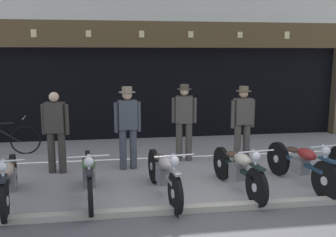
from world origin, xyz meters
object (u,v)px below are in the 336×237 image
object	(u,v)px
motorcycle_center_left	(164,173)
advert_board_near	(58,75)
motorcycle_center	(238,169)
salesman_left	(56,129)
shopkeeper_center	(128,124)
advert_board_far	(23,77)
salesman_right	(184,119)
assistant_far_right	(243,121)
leaning_bicycle	(1,140)
motorcycle_far_left	(9,179)
motorcycle_left	(89,175)
motorcycle_center_right	(301,164)

from	to	relation	value
motorcycle_center_left	advert_board_near	world-z (taller)	advert_board_near
motorcycle_center	salesman_left	bearing A→B (deg)	-33.03
shopkeeper_center	advert_board_far	world-z (taller)	advert_board_far
advert_board_far	advert_board_near	bearing A→B (deg)	-0.01
shopkeeper_center	advert_board_near	distance (m)	3.59
motorcycle_center	advert_board_near	distance (m)	6.06
shopkeeper_center	salesman_right	xyz separation A→B (m)	(1.29, 0.45, -0.01)
assistant_far_right	motorcycle_center_left	bearing A→B (deg)	33.78
shopkeeper_center	leaning_bicycle	world-z (taller)	shopkeeper_center
motorcycle_center_left	salesman_right	size ratio (longest dim) A/B	1.19
motorcycle_far_left	advert_board_near	xyz separation A→B (m)	(0.17, 4.60, 1.42)
motorcycle_left	motorcycle_center	world-z (taller)	motorcycle_left
motorcycle_left	shopkeeper_center	xyz separation A→B (m)	(0.71, 1.62, 0.55)
motorcycle_far_left	salesman_right	world-z (taller)	salesman_right
motorcycle_far_left	motorcycle_center	world-z (taller)	motorcycle_far_left
advert_board_near	salesman_left	bearing A→B (deg)	-83.32
salesman_left	shopkeeper_center	distance (m)	1.46
shopkeeper_center	motorcycle_far_left	bearing A→B (deg)	31.88
motorcycle_center_left	advert_board_near	distance (m)	5.39
assistant_far_right	motorcycle_left	bearing A→B (deg)	20.28
motorcycle_center	salesman_left	world-z (taller)	salesman_left
advert_board_near	advert_board_far	distance (m)	0.93
motorcycle_left	salesman_right	bearing A→B (deg)	-139.29
motorcycle_center_left	salesman_left	distance (m)	2.62
motorcycle_center_left	salesman_right	distance (m)	2.31
motorcycle_center_right	salesman_right	size ratio (longest dim) A/B	1.16
motorcycle_center_right	salesman_right	world-z (taller)	salesman_right
assistant_far_right	advert_board_far	xyz separation A→B (m)	(-5.27, 2.91, 0.85)
motorcycle_center_left	assistant_far_right	distance (m)	2.69
motorcycle_left	leaning_bicycle	bearing A→B (deg)	-59.26
motorcycle_center_right	advert_board_far	xyz separation A→B (m)	(-5.84, 4.51, 1.37)
motorcycle_center	advert_board_near	bearing A→B (deg)	-59.00
motorcycle_left	advert_board_near	world-z (taller)	advert_board_near
salesman_left	advert_board_far	distance (m)	3.40
motorcycle_left	advert_board_far	xyz separation A→B (m)	(-2.03, 4.60, 1.37)
assistant_far_right	advert_board_near	size ratio (longest dim) A/B	1.89
shopkeeper_center	advert_board_near	bearing A→B (deg)	-66.01
shopkeeper_center	advert_board_far	bearing A→B (deg)	-54.71
motorcycle_left	salesman_left	size ratio (longest dim) A/B	1.19
motorcycle_center_right	motorcycle_far_left	bearing A→B (deg)	-8.36
motorcycle_center	assistant_far_right	world-z (taller)	assistant_far_right
motorcycle_center_left	shopkeeper_center	xyz separation A→B (m)	(-0.54, 1.66, 0.55)
salesman_left	leaning_bicycle	world-z (taller)	salesman_left
motorcycle_far_left	salesman_left	xyz separation A→B (m)	(0.53, 1.57, 0.50)
advert_board_far	motorcycle_center	bearing A→B (deg)	-44.97
motorcycle_far_left	advert_board_near	distance (m)	4.81
motorcycle_center_left	motorcycle_center	xyz separation A→B (m)	(1.33, 0.04, -0.00)
salesman_right	advert_board_far	size ratio (longest dim) A/B	1.66
motorcycle_far_left	leaning_bicycle	distance (m)	3.32
motorcycle_center	advert_board_near	size ratio (longest dim) A/B	2.18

